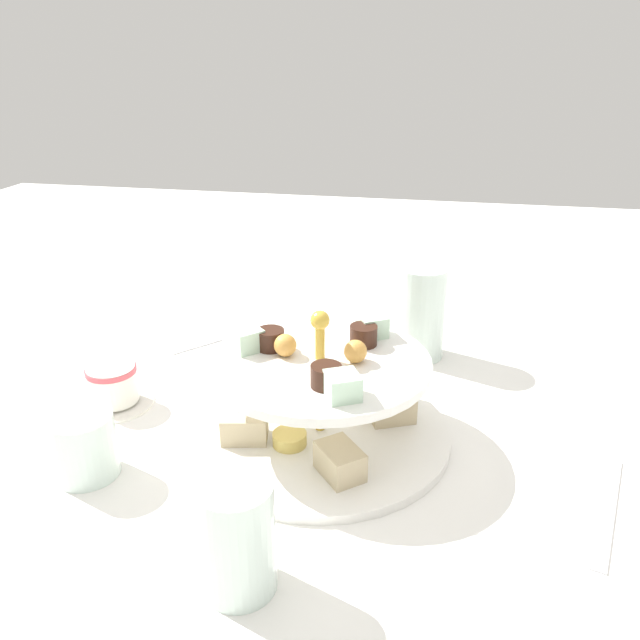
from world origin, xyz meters
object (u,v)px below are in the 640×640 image
Objects in this scene: teacup_with_saucer at (113,387)px; butter_knife_right at (225,337)px; water_glass_tall_right at (420,312)px; butter_knife_left at (607,509)px; water_glass_short_left at (84,445)px; water_glass_mid_back at (237,537)px; tiered_serving_stand at (320,402)px.

teacup_with_saucer reaches higher than butter_knife_right.
water_glass_tall_right is 1.43× the size of teacup_with_saucer.
water_glass_tall_right reaches higher than butter_knife_left.
butter_knife_right is (-0.00, -0.28, -0.06)m from water_glass_tall_right.
water_glass_mid_back is at bearing 61.04° from water_glass_short_left.
water_glass_tall_right is at bearing 136.94° from water_glass_short_left.
teacup_with_saucer is 0.33m from water_glass_mid_back.
water_glass_short_left is (0.33, -0.31, -0.03)m from water_glass_tall_right.
water_glass_short_left is 0.39× the size of butter_knife_left.
teacup_with_saucer is (0.20, -0.35, -0.04)m from water_glass_tall_right.
water_glass_mid_back is at bearing -14.87° from water_glass_tall_right.
teacup_with_saucer is at bearing -135.45° from water_glass_mid_back.
water_glass_short_left is 0.68× the size of water_glass_mid_back.
butter_knife_left is (0.09, 0.54, -0.02)m from teacup_with_saucer.
butter_knife_right is at bearing 175.17° from water_glass_short_left.
water_glass_short_left is 0.39× the size of butter_knife_right.
water_glass_short_left is at bearing -63.16° from tiered_serving_stand.
butter_knife_left is at bearing 76.86° from tiered_serving_stand.
water_glass_mid_back is at bearing 61.94° from butter_knife_right.
tiered_serving_stand is at bearing 81.26° from butter_knife_right.
teacup_with_saucer is at bearing -163.61° from water_glass_short_left.
water_glass_mid_back is at bearing 44.55° from teacup_with_saucer.
butter_knife_left is at bearing 94.88° from water_glass_short_left.
tiered_serving_stand reaches higher than water_glass_short_left.
water_glass_mid_back reaches higher than butter_knife_right.
water_glass_tall_right is 1.92× the size of water_glass_short_left.
water_glass_mid_back is (0.44, -0.12, -0.02)m from water_glass_tall_right.
water_glass_short_left reaches higher than butter_knife_right.
teacup_with_saucer is at bearing 23.56° from butter_knife_right.
water_glass_mid_back reaches higher than water_glass_short_left.
water_glass_short_left is 0.74× the size of teacup_with_saucer.
butter_knife_left is (-0.04, 0.50, -0.03)m from water_glass_short_left.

